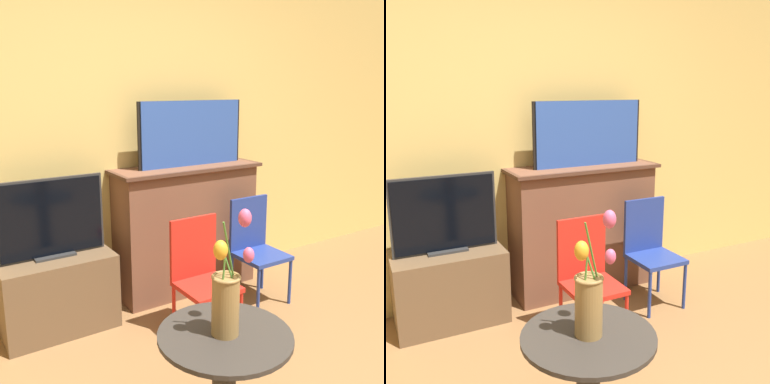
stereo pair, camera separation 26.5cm
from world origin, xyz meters
TOP-DOWN VIEW (x-y plane):
  - wall_back at (0.00, 2.13)m, footprint 8.00×0.06m
  - fireplace_mantel at (0.51, 1.93)m, footprint 1.17×0.38m
  - painting at (0.57, 1.93)m, footprint 0.89×0.03m
  - tv_stand at (-0.53, 1.87)m, footprint 0.72×0.42m
  - tv_monitor at (-0.53, 1.87)m, footprint 0.68×0.12m
  - chair_red at (0.22, 1.29)m, footprint 0.34×0.34m
  - chair_blue at (0.86, 1.50)m, footprint 0.34×0.34m
  - side_table at (-0.23, 0.43)m, footprint 0.57×0.57m
  - vase_tulips at (-0.23, 0.43)m, footprint 0.20×0.15m

SIDE VIEW (x-z plane):
  - tv_stand at x=-0.53m, z-range 0.00..0.50m
  - side_table at x=-0.23m, z-range 0.08..0.66m
  - chair_red at x=0.22m, z-range 0.05..0.82m
  - chair_blue at x=0.86m, z-range 0.05..0.82m
  - fireplace_mantel at x=0.51m, z-range 0.01..1.00m
  - vase_tulips at x=-0.23m, z-range 0.49..1.01m
  - tv_monitor at x=-0.53m, z-range 0.50..1.01m
  - painting at x=0.57m, z-range 0.99..1.47m
  - wall_back at x=0.00m, z-range 0.00..2.70m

